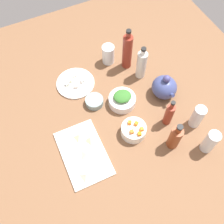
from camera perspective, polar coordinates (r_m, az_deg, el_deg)
tabletop at (r=143.95cm, az=0.00°, el=-1.30°), size 190.00×190.00×3.00cm
cutting_board at (r=133.84cm, az=-6.22°, el=-8.93°), size 33.29×21.76×1.00cm
plate_tofu at (r=155.59cm, az=-7.96°, el=6.23°), size 22.17×22.17×1.20cm
bowl_greens at (r=144.95cm, az=2.21°, el=2.52°), size 14.90×14.90×5.33cm
bowl_carrots at (r=135.78cm, az=4.72°, el=-4.00°), size 12.98×12.98×6.19cm
bowl_small_side at (r=145.62cm, az=-3.86°, el=2.31°), size 10.05×10.05×4.02cm
teapot at (r=148.30cm, az=11.35°, el=5.34°), size 15.91×13.77×15.85cm
bottle_0 at (r=137.45cm, az=12.32°, el=-0.47°), size 4.45×4.45×19.29cm
bottle_1 at (r=131.78cm, az=13.57°, el=-5.40°), size 5.89×5.89×19.60cm
bottle_2 at (r=152.12cm, az=6.44°, el=10.27°), size 5.69×5.69×22.43cm
bottle_3 at (r=154.68cm, az=3.35°, el=13.05°), size 5.67×5.67×27.73cm
drinking_glass_0 at (r=141.31cm, az=18.09°, el=-0.97°), size 6.00×6.00×14.49cm
drinking_glass_1 at (r=161.06cm, az=-0.83°, el=12.46°), size 7.40×7.40×12.12cm
drinking_glass_2 at (r=136.44cm, az=20.60°, el=-6.10°), size 6.16×6.16×14.98cm
carrot_cube_0 at (r=130.88cm, az=4.33°, el=-4.33°), size 1.97×1.97×1.80cm
carrot_cube_1 at (r=132.03cm, az=6.49°, el=-3.71°), size 2.12×2.12×1.80cm
carrot_cube_2 at (r=133.18cm, az=5.32°, el=-2.52°), size 2.52×2.52×1.80cm
carrot_cube_3 at (r=133.15cm, az=3.88°, el=-2.32°), size 2.47×2.47×1.80cm
carrot_cube_4 at (r=130.74cm, az=6.03°, el=-4.77°), size 2.22×2.22×1.80cm
chopped_greens_mound at (r=141.37cm, az=2.27°, el=3.46°), size 9.74×10.76×3.23cm
tofu_cube_0 at (r=152.23cm, az=-7.78°, el=5.63°), size 3.01×3.01×2.20cm
tofu_cube_1 at (r=153.88cm, az=-9.73°, el=6.04°), size 2.52×2.52×2.20cm
tofu_cube_2 at (r=156.87cm, az=-8.20°, el=7.82°), size 2.90×2.90×2.20cm
tofu_cube_3 at (r=154.08cm, az=-6.42°, el=6.81°), size 2.49×2.49×2.20cm
tofu_cube_4 at (r=155.03cm, az=-8.73°, el=6.84°), size 3.02×3.02×2.20cm
dumpling_0 at (r=128.03cm, az=-5.64°, el=-13.61°), size 7.05×7.18×2.76cm
dumpling_1 at (r=131.42cm, az=-5.67°, el=-9.26°), size 6.96×6.44×2.71cm
dumpling_2 at (r=135.57cm, az=-7.17°, el=-5.30°), size 6.59×6.62×2.96cm
dumpling_3 at (r=134.34cm, az=-4.75°, el=-5.87°), size 5.79×5.59×3.06cm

